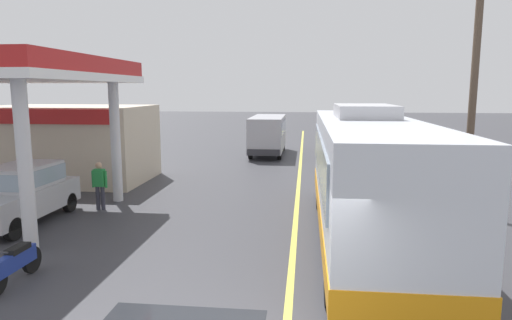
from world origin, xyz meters
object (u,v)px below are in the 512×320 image
object	(u,v)px
car_at_pump	(21,191)
motorcycle_parked_forecourt	(15,263)
coach_bus_main	(367,179)
minibus_opposing_lane	(268,132)
pedestrian_near_pump	(100,183)

from	to	relation	value
car_at_pump	motorcycle_parked_forecourt	distance (m)	4.95
coach_bus_main	minibus_opposing_lane	xyz separation A→B (m)	(-4.07, 16.48, -0.25)
motorcycle_parked_forecourt	pedestrian_near_pump	distance (m)	6.06
coach_bus_main	car_at_pump	world-z (taller)	coach_bus_main
pedestrian_near_pump	coach_bus_main	bearing A→B (deg)	-15.20
motorcycle_parked_forecourt	pedestrian_near_pump	world-z (taller)	pedestrian_near_pump
coach_bus_main	car_at_pump	distance (m)	10.41
car_at_pump	pedestrian_near_pump	bearing A→B (deg)	46.83
coach_bus_main	motorcycle_parked_forecourt	size ratio (longest dim) A/B	6.13
minibus_opposing_lane	pedestrian_near_pump	xyz separation A→B (m)	(-4.62, -14.11, -0.54)
coach_bus_main	pedestrian_near_pump	world-z (taller)	coach_bus_main
minibus_opposing_lane	car_at_pump	bearing A→B (deg)	-111.61
minibus_opposing_lane	pedestrian_near_pump	size ratio (longest dim) A/B	3.69
car_at_pump	pedestrian_near_pump	xyz separation A→B (m)	(1.68, 1.79, -0.08)
car_at_pump	motorcycle_parked_forecourt	bearing A→B (deg)	-58.24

